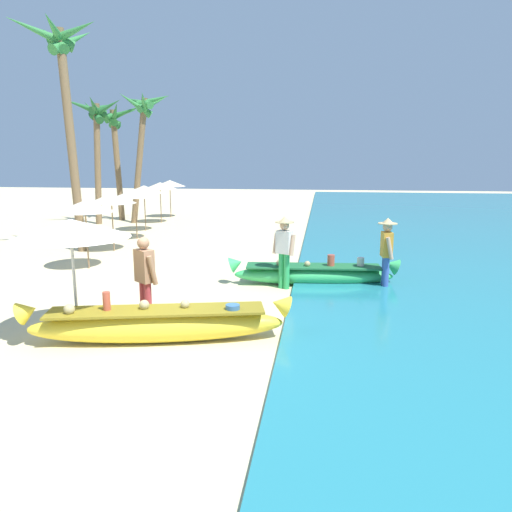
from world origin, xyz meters
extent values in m
plane|color=beige|center=(0.00, 0.00, 0.00)|extent=(80.00, 80.00, 0.00)
ellipsoid|color=yellow|center=(0.21, -0.14, 0.27)|extent=(4.31, 1.57, 0.55)
cone|color=yellow|center=(-1.82, -0.60, 0.60)|extent=(0.47, 0.46, 0.46)
cone|color=yellow|center=(2.25, 0.32, 0.60)|extent=(0.47, 0.46, 0.46)
cube|color=olive|center=(0.21, -0.14, 0.55)|extent=(3.64, 1.43, 0.04)
cylinder|color=#386699|center=(1.47, 0.04, 0.60)|extent=(0.24, 0.24, 0.10)
sphere|color=tan|center=(0.65, 0.03, 0.63)|extent=(0.15, 0.15, 0.15)
sphere|color=tan|center=(-0.01, -0.12, 0.63)|extent=(0.17, 0.17, 0.17)
cylinder|color=#B74C38|center=(-0.60, -0.28, 0.72)|extent=(0.12, 0.12, 0.33)
sphere|color=tan|center=(-1.13, -0.53, 0.64)|extent=(0.18, 0.18, 0.18)
ellipsoid|color=#38B760|center=(2.74, 4.04, 0.23)|extent=(3.91, 0.95, 0.46)
cone|color=#38B760|center=(0.86, 3.90, 0.51)|extent=(0.43, 0.42, 0.47)
cone|color=#38B760|center=(4.62, 4.19, 0.51)|extent=(0.43, 0.42, 0.47)
cube|color=#1E6435|center=(2.74, 4.04, 0.46)|extent=(3.29, 0.92, 0.04)
cylinder|color=silver|center=(3.88, 4.16, 0.57)|extent=(0.17, 0.17, 0.22)
cylinder|color=#B74C38|center=(3.16, 4.08, 0.61)|extent=(0.18, 0.18, 0.29)
sphere|color=tan|center=(2.60, 3.96, 0.53)|extent=(0.15, 0.15, 0.15)
sphere|color=tan|center=(1.93, 3.93, 0.55)|extent=(0.17, 0.17, 0.17)
cylinder|color=green|center=(2.12, 3.57, 0.42)|extent=(0.14, 0.14, 0.85)
cylinder|color=green|center=(2.00, 3.63, 0.42)|extent=(0.14, 0.14, 0.85)
cube|color=silver|center=(2.06, 3.60, 1.12)|extent=(0.42, 0.36, 0.54)
cylinder|color=tan|center=(2.26, 3.48, 1.07)|extent=(0.16, 0.21, 0.50)
cylinder|color=tan|center=(1.84, 3.68, 1.07)|extent=(0.16, 0.21, 0.50)
sphere|color=tan|center=(2.06, 3.60, 1.51)|extent=(0.22, 0.22, 0.22)
cylinder|color=tan|center=(2.06, 3.60, 1.59)|extent=(0.44, 0.44, 0.02)
cone|color=tan|center=(2.06, 3.60, 1.66)|extent=(0.26, 0.26, 0.12)
cylinder|color=#B2383D|center=(-0.30, 0.64, 0.42)|extent=(0.14, 0.14, 0.84)
cylinder|color=#B2383D|center=(-0.19, 0.55, 0.42)|extent=(0.14, 0.14, 0.84)
cube|color=#9E7051|center=(-0.25, 0.60, 1.14)|extent=(0.42, 0.39, 0.60)
cylinder|color=#9E7051|center=(-0.42, 0.75, 1.09)|extent=(0.19, 0.21, 0.55)
cylinder|color=#9E7051|center=(-0.05, 0.47, 1.09)|extent=(0.19, 0.21, 0.55)
sphere|color=#9E7051|center=(-0.25, 0.60, 1.56)|extent=(0.22, 0.22, 0.22)
cylinder|color=#3D5BA8|center=(4.42, 3.88, 0.40)|extent=(0.14, 0.14, 0.80)
cylinder|color=#3D5BA8|center=(4.43, 3.74, 0.40)|extent=(0.14, 0.14, 0.80)
cube|color=gold|center=(4.43, 3.81, 1.08)|extent=(0.25, 0.38, 0.58)
cylinder|color=tan|center=(4.42, 4.04, 1.03)|extent=(0.20, 0.11, 0.53)
cylinder|color=tan|center=(4.47, 3.58, 1.03)|extent=(0.20, 0.11, 0.53)
sphere|color=tan|center=(4.43, 3.81, 1.49)|extent=(0.22, 0.22, 0.22)
cylinder|color=tan|center=(4.43, 3.81, 1.57)|extent=(0.44, 0.44, 0.02)
cone|color=tan|center=(4.43, 3.81, 1.64)|extent=(0.26, 0.26, 0.12)
cylinder|color=#B7B7BC|center=(-1.26, -0.05, 1.02)|extent=(0.05, 0.05, 2.04)
cone|color=silver|center=(-1.26, -0.05, 1.90)|extent=(1.98, 1.98, 0.32)
cylinder|color=#333338|center=(-1.26, -0.05, 0.03)|extent=(0.36, 0.36, 0.06)
cylinder|color=#8E6B47|center=(-3.55, 5.03, 0.95)|extent=(0.04, 0.04, 1.90)
cone|color=beige|center=(-3.55, 5.03, 1.75)|extent=(1.60, 1.60, 0.32)
cylinder|color=#8E6B47|center=(-3.94, 7.63, 0.95)|extent=(0.04, 0.04, 1.90)
cone|color=beige|center=(-3.94, 7.63, 1.75)|extent=(1.60, 1.60, 0.32)
cylinder|color=#8E6B47|center=(-4.09, 10.09, 0.95)|extent=(0.04, 0.04, 1.90)
cone|color=beige|center=(-4.09, 10.09, 1.75)|extent=(1.60, 1.60, 0.32)
cylinder|color=#8E6B47|center=(-4.52, 12.24, 0.95)|extent=(0.04, 0.04, 1.90)
cone|color=beige|center=(-4.52, 12.24, 1.75)|extent=(1.60, 1.60, 0.32)
cylinder|color=#8E6B47|center=(-4.70, 14.84, 0.95)|extent=(0.04, 0.04, 1.90)
cone|color=beige|center=(-4.70, 14.84, 1.75)|extent=(1.60, 1.60, 0.32)
cylinder|color=#8E6B47|center=(-4.91, 17.05, 0.95)|extent=(0.04, 0.04, 1.90)
cone|color=beige|center=(-4.91, 17.05, 1.75)|extent=(1.60, 1.60, 0.32)
cylinder|color=brown|center=(-7.35, 14.02, 2.72)|extent=(0.51, 0.28, 5.44)
cone|color=#23602D|center=(-6.79, 13.98, 5.22)|extent=(1.66, 0.52, 1.02)
cone|color=#23602D|center=(-7.15, 14.50, 5.31)|extent=(0.67, 1.83, 0.79)
cone|color=#23602D|center=(-7.62, 14.37, 5.14)|extent=(1.59, 1.47, 1.24)
cone|color=#23602D|center=(-7.67, 13.72, 5.26)|extent=(1.79, 1.42, 0.94)
cone|color=#23602D|center=(-7.10, 13.52, 5.24)|extent=(0.83, 1.93, 1.01)
cylinder|color=brown|center=(-5.11, 7.47, 3.48)|extent=(0.54, 0.28, 6.97)
cone|color=#337F3D|center=(-4.78, 7.41, 6.83)|extent=(1.75, 0.60, 0.83)
cone|color=#337F3D|center=(-5.09, 7.98, 6.70)|extent=(0.87, 1.89, 1.17)
cone|color=#337F3D|center=(-5.58, 7.71, 6.71)|extent=(1.42, 1.13, 1.10)
cone|color=#337F3D|center=(-5.67, 7.14, 6.77)|extent=(1.80, 1.50, 0.99)
cone|color=#337F3D|center=(-5.15, 7.03, 6.81)|extent=(0.69, 1.70, 0.87)
cylinder|color=brown|center=(-7.04, 15.53, 2.65)|extent=(0.47, 0.28, 5.30)
cone|color=#287033|center=(-6.60, 15.47, 5.12)|extent=(2.00, 0.57, 0.93)
cone|color=#287033|center=(-6.87, 15.99, 5.15)|extent=(1.27, 1.88, 0.84)
cone|color=#287033|center=(-7.39, 15.98, 5.06)|extent=(1.23, 1.81, 1.09)
cone|color=#287033|center=(-7.60, 15.48, 5.01)|extent=(1.67, 0.52, 1.18)
cone|color=#287033|center=(-7.33, 15.06, 5.00)|extent=(1.03, 1.79, 1.24)
cone|color=#287033|center=(-6.85, 15.08, 5.03)|extent=(1.30, 1.80, 1.19)
cylinder|color=brown|center=(-5.58, 14.62, 2.85)|extent=(1.07, 0.28, 5.74)
cone|color=#337F3D|center=(-4.76, 14.60, 5.60)|extent=(1.61, 0.42, 0.72)
cone|color=#337F3D|center=(-4.97, 15.08, 5.51)|extent=(1.11, 1.82, 0.98)
cone|color=#337F3D|center=(-5.62, 14.94, 5.58)|extent=(1.83, 1.49, 0.80)
cone|color=#337F3D|center=(-5.57, 14.39, 5.41)|extent=(1.51, 1.11, 1.19)
cone|color=#337F3D|center=(-5.09, 14.24, 5.43)|extent=(0.67, 1.42, 1.12)
camera|label=1|loc=(2.92, -7.76, 3.07)|focal=34.58mm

